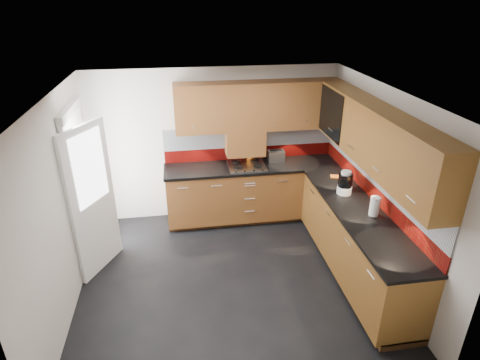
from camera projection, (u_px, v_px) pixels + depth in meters
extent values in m
cube|color=black|center=(232.00, 280.00, 5.22)|extent=(4.00, 3.80, 0.02)
cube|color=white|center=(229.00, 91.00, 4.16)|extent=(4.00, 3.80, 0.10)
cube|color=beige|center=(215.00, 144.00, 6.34)|extent=(4.00, 0.08, 2.64)
cube|color=beige|center=(263.00, 309.00, 3.06)|extent=(4.00, 0.08, 2.64)
cube|color=beige|center=(57.00, 210.00, 4.42)|extent=(0.08, 3.80, 2.64)
cube|color=beige|center=(385.00, 186.00, 4.97)|extent=(0.08, 3.80, 2.64)
cube|color=brown|center=(252.00, 192.00, 6.42)|extent=(2.70, 0.60, 0.95)
cube|color=brown|center=(356.00, 242.00, 5.14)|extent=(0.60, 2.60, 0.95)
cube|color=#3F2511|center=(252.00, 214.00, 6.63)|extent=(2.70, 0.54, 0.10)
cube|color=#3F2511|center=(354.00, 268.00, 5.33)|extent=(0.54, 2.60, 0.10)
cube|color=black|center=(252.00, 167.00, 6.22)|extent=(2.72, 0.62, 0.04)
cube|color=black|center=(360.00, 213.00, 4.93)|extent=(0.62, 2.60, 0.04)
cube|color=maroon|center=(250.00, 152.00, 6.44)|extent=(2.70, 0.02, 0.20)
cube|color=silver|center=(250.00, 137.00, 6.32)|extent=(2.70, 0.02, 0.34)
cube|color=maroon|center=(372.00, 191.00, 5.21)|extent=(0.02, 3.20, 0.20)
cube|color=silver|center=(375.00, 172.00, 5.09)|extent=(0.02, 3.20, 0.34)
cube|color=brown|center=(259.00, 106.00, 5.97)|extent=(2.50, 0.33, 0.72)
cube|color=brown|center=(376.00, 137.00, 4.70)|extent=(0.33, 2.87, 0.72)
cube|color=silver|center=(251.00, 123.00, 5.88)|extent=(1.80, 0.01, 0.16)
cube|color=silver|center=(361.00, 156.00, 4.73)|extent=(0.01, 2.00, 0.16)
cube|color=brown|center=(245.00, 142.00, 6.18)|extent=(0.60, 0.33, 0.40)
cube|color=black|center=(330.00, 114.00, 5.60)|extent=(0.01, 0.80, 0.66)
cube|color=#FFD18C|center=(351.00, 113.00, 5.64)|extent=(0.01, 0.76, 0.64)
cube|color=black|center=(342.00, 112.00, 5.61)|extent=(0.29, 0.76, 0.01)
cylinder|color=black|center=(350.00, 109.00, 5.35)|extent=(0.07, 0.07, 0.16)
cylinder|color=black|center=(346.00, 107.00, 5.48)|extent=(0.07, 0.07, 0.16)
cylinder|color=white|center=(342.00, 104.00, 5.61)|extent=(0.07, 0.07, 0.16)
cylinder|color=black|center=(338.00, 101.00, 5.75)|extent=(0.07, 0.07, 0.16)
cube|color=white|center=(83.00, 188.00, 5.32)|extent=(0.06, 0.95, 2.04)
cube|color=white|center=(93.00, 201.00, 5.04)|extent=(0.42, 0.73, 1.98)
cube|color=white|center=(89.00, 168.00, 4.85)|extent=(0.28, 0.50, 0.90)
cube|color=silver|center=(247.00, 165.00, 6.19)|extent=(0.58, 0.50, 0.02)
torus|color=black|center=(238.00, 168.00, 6.05)|extent=(0.13, 0.13, 0.02)
torus|color=black|center=(258.00, 166.00, 6.09)|extent=(0.13, 0.13, 0.02)
torus|color=black|center=(236.00, 162.00, 6.26)|extent=(0.13, 0.13, 0.02)
torus|color=black|center=(255.00, 160.00, 6.30)|extent=(0.13, 0.13, 0.02)
cube|color=black|center=(249.00, 171.00, 5.97)|extent=(0.44, 0.04, 0.02)
cylinder|color=#D25F13|center=(250.00, 156.00, 6.36)|extent=(0.12, 0.12, 0.15)
cylinder|color=brown|center=(251.00, 145.00, 6.30)|extent=(0.05, 0.03, 0.30)
cylinder|color=brown|center=(251.00, 146.00, 6.30)|extent=(0.04, 0.04, 0.28)
cylinder|color=brown|center=(250.00, 144.00, 6.29)|extent=(0.06, 0.02, 0.31)
cylinder|color=brown|center=(251.00, 147.00, 6.30)|extent=(0.03, 0.05, 0.26)
cylinder|color=brown|center=(249.00, 145.00, 6.29)|extent=(0.05, 0.04, 0.29)
cube|color=silver|center=(276.00, 156.00, 6.33)|extent=(0.26, 0.16, 0.18)
cube|color=black|center=(276.00, 151.00, 6.29)|extent=(0.20, 0.02, 0.01)
cube|color=black|center=(276.00, 150.00, 6.32)|extent=(0.20, 0.02, 0.01)
cylinder|color=white|center=(344.00, 190.00, 5.34)|extent=(0.20, 0.20, 0.11)
cylinder|color=black|center=(345.00, 180.00, 5.28)|extent=(0.18, 0.18, 0.17)
cylinder|color=white|center=(346.00, 173.00, 5.23)|extent=(0.13, 0.13, 0.04)
cylinder|color=white|center=(375.00, 206.00, 4.79)|extent=(0.14, 0.14, 0.24)
cube|color=orange|center=(335.00, 177.00, 5.82)|extent=(0.17, 0.15, 0.01)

